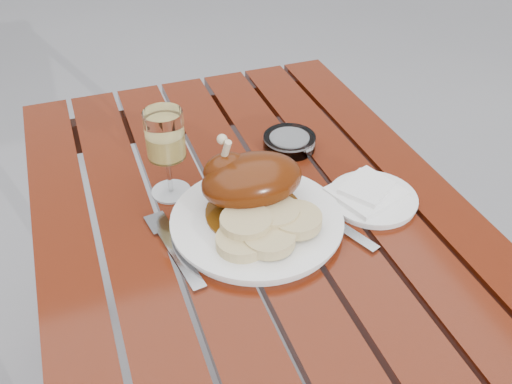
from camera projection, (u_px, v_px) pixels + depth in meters
table at (258, 345)px, 1.29m from camera, size 0.80×1.20×0.75m
dinner_plate at (257, 222)px, 1.04m from camera, size 0.41×0.41×0.02m
roast_duck at (249, 180)px, 1.04m from camera, size 0.19×0.18×0.14m
bread_dumplings at (266, 227)px, 0.99m from camera, size 0.20×0.14×0.04m
wine_glass at (167, 154)px, 1.07m from camera, size 0.10×0.10×0.18m
side_plate at (373, 199)px, 1.10m from camera, size 0.23×0.23×0.01m
napkin at (366, 192)px, 1.10m from camera, size 0.15×0.15×0.01m
ashtray at (289, 142)px, 1.25m from camera, size 0.14×0.14×0.03m
fork at (177, 253)px, 0.99m from camera, size 0.05×0.20×0.01m
knife at (330, 220)px, 1.05m from camera, size 0.10×0.21×0.01m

